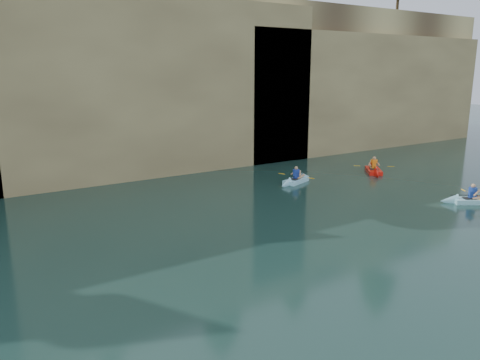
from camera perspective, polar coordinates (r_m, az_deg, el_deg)
cliff at (r=36.56m, az=-18.33°, el=11.68°), size 70.00×16.00×12.00m
cliff_slab_center at (r=30.18m, az=-10.82°, el=11.33°), size 24.00×2.40×11.40m
cliff_slab_east at (r=42.09m, az=15.75°, el=10.50°), size 26.00×2.40×9.84m
sea_cave_center at (r=28.25m, az=-21.27°, el=2.17°), size 3.50×1.00×3.20m
sea_cave_east at (r=33.77m, az=2.58°, el=5.86°), size 5.00×1.00×4.50m
kayaker_ltblue_near at (r=26.51m, az=26.40°, el=-2.22°), size 3.04×2.41×1.25m
kayaker_red_far at (r=32.04m, az=15.97°, el=1.17°), size 2.89×3.32×1.33m
kayaker_ltblue_mid at (r=28.25m, az=6.83°, el=-0.02°), size 3.30×2.31×1.23m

